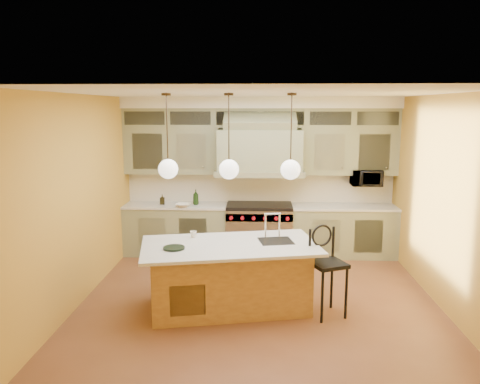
{
  "coord_description": "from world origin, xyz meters",
  "views": [
    {
      "loc": [
        -0.0,
        -6.29,
        2.72
      ],
      "look_at": [
        -0.3,
        0.7,
        1.45
      ],
      "focal_mm": 35.0,
      "sensor_mm": 36.0,
      "label": 1
    }
  ],
  "objects_px": {
    "range": "(259,229)",
    "counter_stool": "(327,265)",
    "microwave": "(366,178)",
    "kitchen_island": "(230,275)"
  },
  "relations": [
    {
      "from": "counter_stool",
      "to": "range",
      "type": "bearing_deg",
      "value": 86.32
    },
    {
      "from": "range",
      "to": "kitchen_island",
      "type": "bearing_deg",
      "value": -99.35
    },
    {
      "from": "microwave",
      "to": "kitchen_island",
      "type": "bearing_deg",
      "value": -133.15
    },
    {
      "from": "counter_stool",
      "to": "microwave",
      "type": "relative_size",
      "value": 2.2
    },
    {
      "from": "counter_stool",
      "to": "kitchen_island",
      "type": "bearing_deg",
      "value": 150.62
    },
    {
      "from": "range",
      "to": "microwave",
      "type": "relative_size",
      "value": 2.21
    },
    {
      "from": "kitchen_island",
      "to": "microwave",
      "type": "height_order",
      "value": "microwave"
    },
    {
      "from": "microwave",
      "to": "range",
      "type": "bearing_deg",
      "value": -176.88
    },
    {
      "from": "range",
      "to": "counter_stool",
      "type": "distance_m",
      "value": 2.7
    },
    {
      "from": "range",
      "to": "kitchen_island",
      "type": "height_order",
      "value": "kitchen_island"
    }
  ]
}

